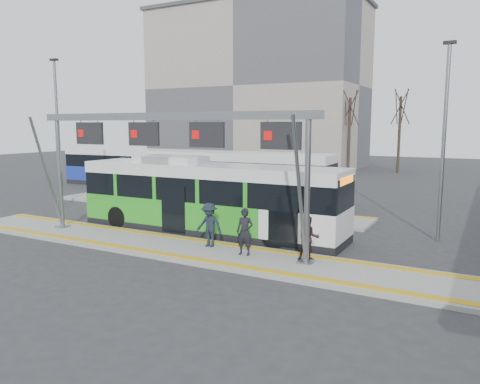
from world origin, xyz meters
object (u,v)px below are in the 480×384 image
object	(u,v)px
gantry	(166,139)
passenger_b	(309,238)
passenger_c	(209,225)
hero_bus	(209,199)
passenger_a	(245,232)

from	to	relation	value
gantry	passenger_b	size ratio (longest dim) A/B	8.25
passenger_c	hero_bus	bearing A→B (deg)	122.83
hero_bus	passenger_c	bearing A→B (deg)	-57.74
gantry	passenger_c	size ratio (longest dim) A/B	7.55
passenger_a	hero_bus	bearing A→B (deg)	132.70
gantry	passenger_a	xyz separation A→B (m)	(3.53, -0.09, -3.29)
hero_bus	passenger_b	size ratio (longest dim) A/B	7.93
gantry	passenger_a	bearing A→B (deg)	-1.48
hero_bus	passenger_c	world-z (taller)	hero_bus
passenger_a	passenger_c	world-z (taller)	passenger_a
passenger_a	passenger_b	world-z (taller)	passenger_a
hero_bus	passenger_c	distance (m)	3.10
gantry	passenger_c	xyz separation A→B (m)	(1.78, 0.28, -3.29)
passenger_c	passenger_b	bearing A→B (deg)	1.20
gantry	passenger_a	distance (m)	4.82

